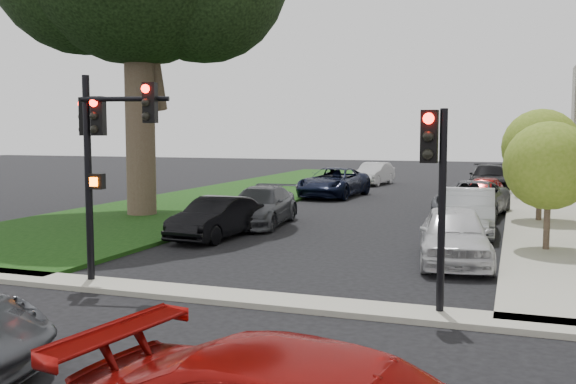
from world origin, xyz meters
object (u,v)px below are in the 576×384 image
(car_parked_5, at_px, (216,218))
(car_parked_0, at_px, (454,235))
(small_tree_a, at_px, (549,166))
(small_tree_b, at_px, (541,147))
(car_parked_2, at_px, (472,199))
(car_parked_4, at_px, (489,179))
(car_parked_1, at_px, (469,212))
(traffic_signal_secondary, at_px, (435,173))
(traffic_signal_main, at_px, (102,141))
(car_parked_3, at_px, (484,190))
(car_parked_9, at_px, (374,174))
(small_tree_c, at_px, (534,148))
(car_parked_6, at_px, (260,206))
(car_parked_8, at_px, (334,182))

(car_parked_5, bearing_deg, car_parked_0, -5.97)
(small_tree_a, xyz_separation_m, small_tree_b, (0.00, 6.60, 0.39))
(small_tree_b, distance_m, car_parked_5, 12.74)
(small_tree_b, xyz_separation_m, car_parked_2, (-2.55, 1.03, -2.17))
(small_tree_a, bearing_deg, small_tree_b, 90.00)
(car_parked_4, bearing_deg, small_tree_b, -81.90)
(car_parked_1, bearing_deg, traffic_signal_secondary, -92.43)
(small_tree_a, xyz_separation_m, traffic_signal_main, (-9.63, -7.55, 0.75))
(traffic_signal_secondary, bearing_deg, small_tree_a, 73.15)
(car_parked_3, bearing_deg, car_parked_4, 96.69)
(small_tree_b, distance_m, car_parked_9, 18.84)
(traffic_signal_secondary, height_order, car_parked_5, traffic_signal_secondary)
(small_tree_a, bearing_deg, car_parked_0, -134.94)
(small_tree_c, xyz_separation_m, car_parked_0, (-2.37, -18.53, -1.92))
(small_tree_c, distance_m, car_parked_9, 11.86)
(traffic_signal_secondary, height_order, car_parked_1, traffic_signal_secondary)
(car_parked_0, bearing_deg, small_tree_b, 67.22)
(car_parked_4, xyz_separation_m, car_parked_6, (-7.56, -16.94, -0.08))
(car_parked_9, bearing_deg, car_parked_1, -62.45)
(small_tree_c, height_order, car_parked_9, small_tree_c)
(traffic_signal_secondary, height_order, car_parked_8, traffic_signal_secondary)
(car_parked_1, xyz_separation_m, car_parked_9, (-7.48, 19.71, -0.04))
(car_parked_2, bearing_deg, car_parked_4, 96.13)
(small_tree_a, distance_m, car_parked_6, 10.33)
(small_tree_b, relative_size, car_parked_3, 1.12)
(car_parked_0, height_order, car_parked_8, car_parked_8)
(car_parked_1, bearing_deg, car_parked_8, 123.08)
(traffic_signal_main, relative_size, car_parked_0, 1.06)
(car_parked_0, distance_m, car_parked_6, 8.92)
(car_parked_0, bearing_deg, traffic_signal_secondary, -97.20)
(small_tree_b, height_order, car_parked_3, small_tree_b)
(traffic_signal_main, relative_size, traffic_signal_secondary, 1.21)
(small_tree_b, bearing_deg, car_parked_3, 109.91)
(car_parked_5, bearing_deg, car_parked_4, 74.09)
(car_parked_9, bearing_deg, car_parked_0, -66.59)
(car_parked_3, relative_size, car_parked_6, 0.79)
(car_parked_5, bearing_deg, small_tree_c, 64.43)
(car_parked_0, relative_size, car_parked_5, 1.08)
(car_parked_3, bearing_deg, car_parked_9, 134.98)
(car_parked_2, distance_m, car_parked_6, 8.97)
(car_parked_8, bearing_deg, small_tree_b, -29.95)
(traffic_signal_main, xyz_separation_m, car_parked_2, (7.08, 15.19, -2.54))
(small_tree_a, distance_m, traffic_signal_main, 12.26)
(small_tree_b, relative_size, traffic_signal_main, 0.92)
(small_tree_a, relative_size, car_parked_1, 0.80)
(car_parked_6, bearing_deg, car_parked_4, 60.81)
(traffic_signal_main, height_order, car_parked_6, traffic_signal_main)
(small_tree_a, distance_m, traffic_signal_secondary, 7.93)
(car_parked_2, bearing_deg, car_parked_5, -124.23)
(car_parked_2, xyz_separation_m, car_parked_5, (-7.53, -8.51, -0.06))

